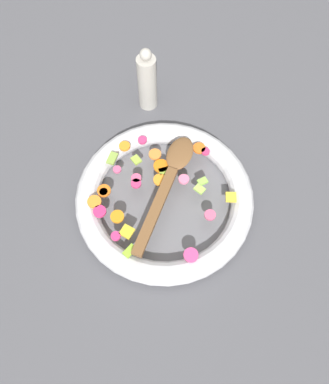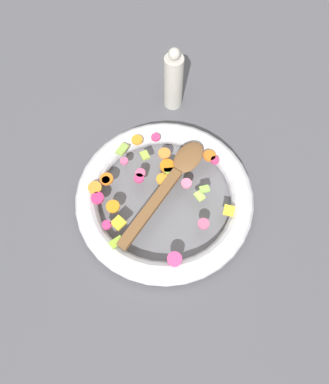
% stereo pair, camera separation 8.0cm
% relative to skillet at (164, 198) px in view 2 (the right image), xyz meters
% --- Properties ---
extents(ground_plane, '(4.00, 4.00, 0.00)m').
position_rel_skillet_xyz_m(ground_plane, '(0.00, 0.00, -0.02)').
color(ground_plane, '#4C4C51').
extents(skillet, '(0.39, 0.39, 0.05)m').
position_rel_skillet_xyz_m(skillet, '(0.00, 0.00, 0.00)').
color(skillet, slate).
rests_on(skillet, ground_plane).
extents(chopped_vegetables, '(0.32, 0.30, 0.01)m').
position_rel_skillet_xyz_m(chopped_vegetables, '(-0.03, 0.01, 0.03)').
color(chopped_vegetables, orange).
rests_on(chopped_vegetables, skillet).
extents(wooden_spoon, '(0.10, 0.30, 0.01)m').
position_rel_skillet_xyz_m(wooden_spoon, '(0.01, 0.03, 0.04)').
color(wooden_spoon, brown).
rests_on(wooden_spoon, chopped_vegetables).
extents(pepper_mill, '(0.05, 0.05, 0.18)m').
position_rel_skillet_xyz_m(pepper_mill, '(-0.08, 0.27, 0.06)').
color(pepper_mill, '#B2ADA3').
rests_on(pepper_mill, ground_plane).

